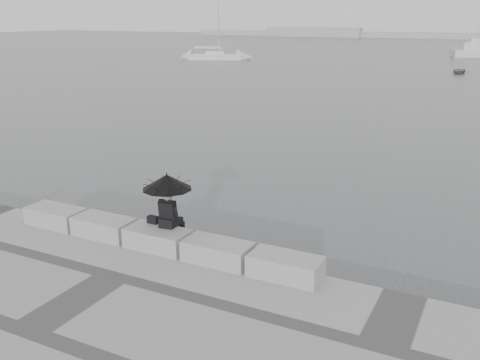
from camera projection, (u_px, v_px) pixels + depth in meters
The scene contains 11 objects.
ground at pixel (169, 259), 13.79m from camera, with size 360.00×360.00×0.00m, color #404245.
stone_block_far_left at pixel (56, 216), 14.66m from camera, with size 1.60×0.80×0.50m, color gray.
stone_block_left at pixel (104, 227), 13.92m from camera, with size 1.60×0.80×0.50m, color gray.
stone_block_centre at pixel (158, 239), 13.18m from camera, with size 1.60×0.80×0.50m, color gray.
stone_block_right at pixel (218, 252), 12.45m from camera, with size 1.60×0.80×0.50m, color gray.
stone_block_far_right at pixel (285, 267), 11.71m from camera, with size 1.60×0.80×0.50m, color gray.
seated_person at pixel (167, 188), 12.98m from camera, with size 1.23×1.23×1.39m.
bag at pixel (153, 220), 13.48m from camera, with size 0.28×0.16×0.18m, color black.
distant_landmass at pixel (459, 36), 148.73m from camera, with size 180.00×8.00×2.80m.
sailboat_left at pixel (216, 56), 77.50m from camera, with size 7.97×5.13×12.90m.
dinghy at pixel (459, 71), 58.82m from camera, with size 2.96×1.25×0.50m, color gray.
Camera 1 is at (7.33, -10.38, 6.00)m, focal length 40.00 mm.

